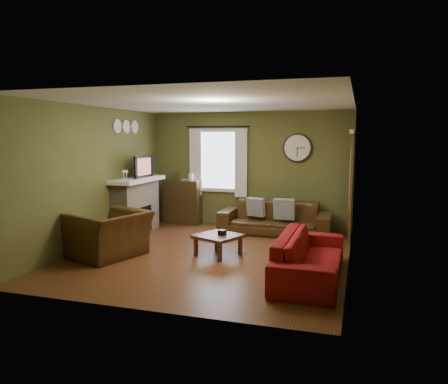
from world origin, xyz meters
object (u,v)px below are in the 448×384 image
(bookshelf, at_px, (183,202))
(sofa_brown, at_px, (275,218))
(sofa_red, at_px, (310,256))
(coffee_table, at_px, (218,245))
(armchair, at_px, (110,234))

(bookshelf, xyz_separation_m, sofa_brown, (2.30, -0.44, -0.17))
(bookshelf, xyz_separation_m, sofa_red, (3.33, -3.20, -0.19))
(sofa_brown, distance_m, sofa_red, 2.95)
(bookshelf, distance_m, sofa_red, 4.62)
(bookshelf, distance_m, sofa_brown, 2.34)
(bookshelf, xyz_separation_m, coffee_table, (1.69, -2.44, -0.33))
(sofa_brown, xyz_separation_m, coffee_table, (-0.61, -2.00, -0.16))
(coffee_table, bearing_deg, sofa_brown, 73.05)
(sofa_brown, height_order, coffee_table, sofa_brown)
(sofa_red, bearing_deg, bookshelf, 46.13)
(bookshelf, distance_m, armchair, 3.08)
(armchair, bearing_deg, coffee_table, 127.76)
(sofa_red, xyz_separation_m, armchair, (-3.38, 0.13, 0.07))
(bookshelf, bearing_deg, sofa_brown, -10.87)
(sofa_brown, xyz_separation_m, armchair, (-2.35, -2.63, 0.05))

